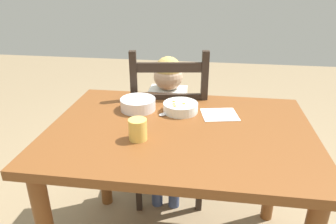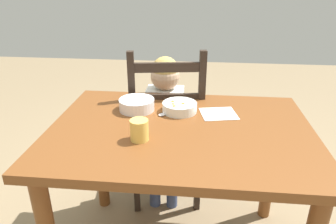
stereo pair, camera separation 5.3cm
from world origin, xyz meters
name	(u,v)px [view 2 (the right image)]	position (x,y,z in m)	size (l,w,h in m)	color
dining_table	(180,151)	(0.00, 0.00, 0.64)	(1.18, 0.85, 0.76)	brown
dining_chair	(166,134)	(-0.12, 0.47, 0.48)	(0.48, 0.48, 1.03)	black
child_figure	(165,111)	(-0.12, 0.47, 0.63)	(0.32, 0.31, 0.96)	white
bowl_of_peas	(137,104)	(-0.23, 0.17, 0.80)	(0.18, 0.18, 0.06)	white
bowl_of_carrots	(180,107)	(-0.02, 0.17, 0.79)	(0.17, 0.17, 0.05)	white
spoon	(165,113)	(-0.08, 0.14, 0.77)	(0.10, 0.12, 0.01)	silver
drinking_cup	(139,130)	(-0.16, -0.13, 0.81)	(0.08, 0.08, 0.09)	#F1C758
paper_napkin	(219,114)	(0.18, 0.16, 0.77)	(0.17, 0.15, 0.00)	white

